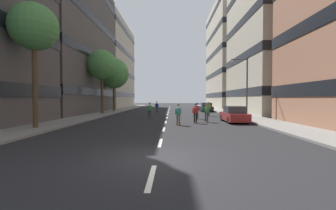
# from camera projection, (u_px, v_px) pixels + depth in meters

# --- Properties ---
(ground_plane) EXTENTS (154.56, 154.56, 0.00)m
(ground_plane) POSITION_uv_depth(u_px,v_px,m) (168.00, 113.00, 34.19)
(ground_plane) COLOR black
(sidewalk_left) EXTENTS (3.32, 70.84, 0.14)m
(sidewalk_left) POSITION_uv_depth(u_px,v_px,m) (112.00, 112.00, 37.57)
(sidewalk_left) COLOR gray
(sidewalk_left) RESTS_ON ground_plane
(sidewalk_right) EXTENTS (3.32, 70.84, 0.14)m
(sidewalk_right) POSITION_uv_depth(u_px,v_px,m) (225.00, 112.00, 37.25)
(sidewalk_right) COLOR gray
(sidewalk_right) RESTS_ON ground_plane
(lane_markings) EXTENTS (0.16, 57.20, 0.01)m
(lane_markings) POSITION_uv_depth(u_px,v_px,m) (168.00, 113.00, 33.93)
(lane_markings) COLOR silver
(lane_markings) RESTS_ON ground_plane
(building_left_mid) EXTENTS (17.39, 22.30, 21.43)m
(building_left_mid) POSITION_uv_depth(u_px,v_px,m) (41.00, 43.00, 34.98)
(building_left_mid) COLOR #4C4744
(building_left_mid) RESTS_ON ground_plane
(building_left_far) EXTENTS (17.39, 23.15, 21.02)m
(building_left_far) POSITION_uv_depth(u_px,v_px,m) (93.00, 66.00, 58.21)
(building_left_far) COLOR #B2A893
(building_left_far) RESTS_ON ground_plane
(building_right_mid) EXTENTS (17.39, 17.33, 20.76)m
(building_right_mid) POSITION_uv_depth(u_px,v_px,m) (298.00, 44.00, 34.32)
(building_right_mid) COLOR #B2A893
(building_right_mid) RESTS_ON ground_plane
(building_right_far) EXTENTS (17.39, 22.23, 25.47)m
(building_right_far) POSITION_uv_depth(u_px,v_px,m) (247.00, 56.00, 57.48)
(building_right_far) COLOR #B2A893
(building_right_far) RESTS_ON ground_plane
(parked_car_near) EXTENTS (1.82, 4.40, 1.52)m
(parked_car_near) POSITION_uv_depth(u_px,v_px,m) (206.00, 107.00, 38.56)
(parked_car_near) COLOR black
(parked_car_near) RESTS_ON ground_plane
(parked_car_mid) EXTENTS (1.82, 4.40, 1.52)m
(parked_car_mid) POSITION_uv_depth(u_px,v_px,m) (234.00, 115.00, 21.30)
(parked_car_mid) COLOR maroon
(parked_car_mid) RESTS_ON ground_plane
(street_tree_near) EXTENTS (3.35, 3.35, 8.87)m
(street_tree_near) POSITION_uv_depth(u_px,v_px,m) (34.00, 28.00, 16.24)
(street_tree_near) COLOR #4C3823
(street_tree_near) RESTS_ON sidewalk_left
(street_tree_mid) EXTENTS (5.07, 5.07, 8.86)m
(street_tree_mid) POSITION_uv_depth(u_px,v_px,m) (114.00, 74.00, 38.46)
(street_tree_mid) COLOR #4C3823
(street_tree_mid) RESTS_ON sidewalk_left
(street_tree_far) EXTENTS (4.14, 4.14, 8.91)m
(street_tree_far) POSITION_uv_depth(u_px,v_px,m) (102.00, 65.00, 31.96)
(street_tree_far) COLOR #4C3823
(street_tree_far) RESTS_ON sidewalk_left
(streetlamp_right) EXTENTS (2.13, 0.30, 6.50)m
(streetlamp_right) POSITION_uv_depth(u_px,v_px,m) (244.00, 81.00, 25.26)
(streetlamp_right) COLOR #3F3F44
(streetlamp_right) RESTS_ON sidewalk_right
(skater_0) EXTENTS (0.55, 0.91, 1.78)m
(skater_0) POSITION_uv_depth(u_px,v_px,m) (197.00, 110.00, 24.76)
(skater_0) COLOR brown
(skater_0) RESTS_ON ground_plane
(skater_1) EXTENTS (0.54, 0.91, 1.78)m
(skater_1) POSITION_uv_depth(u_px,v_px,m) (150.00, 109.00, 25.20)
(skater_1) COLOR brown
(skater_1) RESTS_ON ground_plane
(skater_2) EXTENTS (0.57, 0.92, 1.78)m
(skater_2) POSITION_uv_depth(u_px,v_px,m) (208.00, 108.00, 28.91)
(skater_2) COLOR brown
(skater_2) RESTS_ON ground_plane
(skater_3) EXTENTS (0.55, 0.92, 1.78)m
(skater_3) POSITION_uv_depth(u_px,v_px,m) (196.00, 112.00, 20.53)
(skater_3) COLOR brown
(skater_3) RESTS_ON ground_plane
(skater_4) EXTENTS (0.54, 0.91, 1.78)m
(skater_4) POSITION_uv_depth(u_px,v_px,m) (157.00, 106.00, 35.34)
(skater_4) COLOR brown
(skater_4) RESTS_ON ground_plane
(skater_5) EXTENTS (0.54, 0.91, 1.78)m
(skater_5) POSITION_uv_depth(u_px,v_px,m) (207.00, 111.00, 21.34)
(skater_5) COLOR brown
(skater_5) RESTS_ON ground_plane
(skater_6) EXTENTS (0.57, 0.92, 1.78)m
(skater_6) POSITION_uv_depth(u_px,v_px,m) (178.00, 113.00, 18.93)
(skater_6) COLOR brown
(skater_6) RESTS_ON ground_plane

